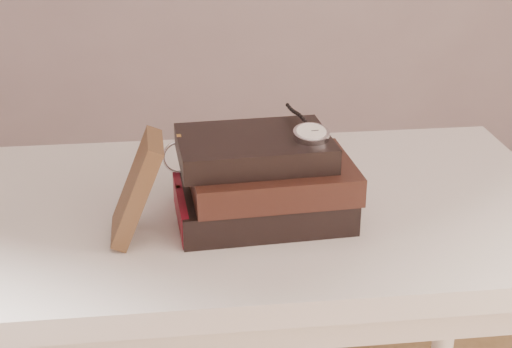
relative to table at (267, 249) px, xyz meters
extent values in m
cube|color=silver|center=(0.00, 0.00, 0.07)|extent=(1.00, 0.60, 0.04)
cube|color=white|center=(0.00, 0.00, 0.01)|extent=(0.88, 0.49, 0.08)
cylinder|color=white|center=(-0.45, 0.25, -0.30)|extent=(0.05, 0.05, 0.71)
cylinder|color=white|center=(0.45, 0.25, -0.30)|extent=(0.05, 0.05, 0.71)
cube|color=black|center=(-0.01, -0.05, 0.12)|extent=(0.28, 0.20, 0.05)
cube|color=#F7E9CA|center=(-0.01, -0.05, 0.12)|extent=(0.27, 0.19, 0.04)
cube|color=gold|center=(-0.15, -0.03, 0.12)|extent=(0.01, 0.01, 0.05)
cube|color=maroon|center=(-0.14, -0.06, 0.12)|extent=(0.02, 0.17, 0.05)
cube|color=black|center=(0.00, -0.06, 0.16)|extent=(0.26, 0.19, 0.04)
cube|color=#F7E9CA|center=(0.00, -0.06, 0.16)|extent=(0.25, 0.17, 0.03)
cube|color=gold|center=(-0.12, -0.04, 0.16)|extent=(0.01, 0.01, 0.05)
cube|color=black|center=(-0.03, -0.04, 0.21)|extent=(0.24, 0.18, 0.04)
cube|color=#F7E9CA|center=(-0.02, -0.04, 0.21)|extent=(0.24, 0.16, 0.03)
cube|color=gold|center=(-0.14, -0.02, 0.21)|extent=(0.01, 0.01, 0.04)
cube|color=#3C2617|center=(-0.21, -0.09, 0.17)|extent=(0.09, 0.10, 0.16)
cylinder|color=silver|center=(0.06, -0.06, 0.23)|extent=(0.06, 0.06, 0.02)
cylinder|color=white|center=(0.06, -0.06, 0.24)|extent=(0.05, 0.05, 0.01)
torus|color=silver|center=(0.06, -0.06, 0.24)|extent=(0.06, 0.06, 0.01)
cylinder|color=silver|center=(0.06, -0.03, 0.23)|extent=(0.01, 0.01, 0.01)
cube|color=black|center=(0.06, -0.06, 0.24)|extent=(0.00, 0.02, 0.00)
cube|color=black|center=(0.06, -0.06, 0.24)|extent=(0.01, 0.00, 0.00)
sphere|color=black|center=(0.06, -0.02, 0.24)|extent=(0.01, 0.01, 0.01)
sphere|color=black|center=(0.06, -0.01, 0.24)|extent=(0.01, 0.01, 0.01)
sphere|color=black|center=(0.05, -0.01, 0.24)|extent=(0.01, 0.01, 0.01)
sphere|color=black|center=(0.05, 0.00, 0.24)|extent=(0.01, 0.01, 0.01)
sphere|color=black|center=(0.05, 0.01, 0.24)|extent=(0.01, 0.01, 0.01)
sphere|color=black|center=(0.05, 0.02, 0.24)|extent=(0.01, 0.01, 0.01)
sphere|color=black|center=(0.05, 0.03, 0.24)|extent=(0.01, 0.01, 0.01)
sphere|color=black|center=(0.05, 0.04, 0.24)|extent=(0.01, 0.01, 0.01)
sphere|color=black|center=(0.04, 0.05, 0.24)|extent=(0.01, 0.01, 0.01)
sphere|color=black|center=(0.04, 0.06, 0.24)|extent=(0.01, 0.01, 0.01)
torus|color=silver|center=(-0.14, 0.02, 0.17)|extent=(0.05, 0.02, 0.05)
torus|color=silver|center=(-0.09, 0.03, 0.17)|extent=(0.05, 0.02, 0.05)
cylinder|color=silver|center=(-0.11, 0.03, 0.17)|extent=(0.02, 0.00, 0.00)
cylinder|color=silver|center=(-0.17, 0.08, 0.16)|extent=(0.01, 0.12, 0.03)
cylinder|color=silver|center=(-0.06, 0.09, 0.16)|extent=(0.01, 0.12, 0.03)
camera|label=1|loc=(-0.15, -1.10, 0.64)|focal=51.92mm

